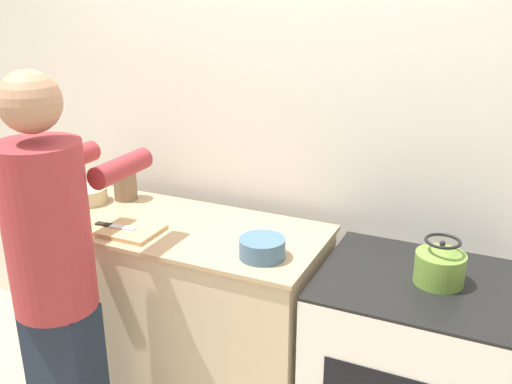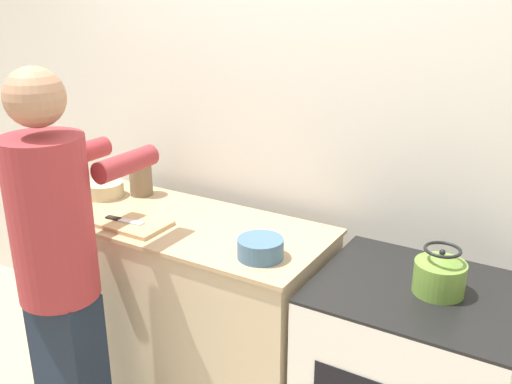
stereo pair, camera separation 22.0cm
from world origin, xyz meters
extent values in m
cube|color=silver|center=(0.00, 0.71, 1.30)|extent=(8.00, 0.05, 2.60)
cube|color=#C6B28E|center=(-0.39, 0.29, 0.46)|extent=(1.31, 0.57, 0.91)
cube|color=tan|center=(-0.39, 0.29, 0.92)|extent=(1.33, 0.60, 0.02)
cube|color=silver|center=(0.67, 0.32, 0.44)|extent=(0.74, 0.64, 0.87)
cube|color=black|center=(0.67, 0.32, 0.88)|extent=(0.74, 0.64, 0.01)
cylinder|color=maroon|center=(-0.58, -0.27, 1.10)|extent=(0.31, 0.31, 0.65)
sphere|color=#A87A5B|center=(-0.58, -0.27, 1.57)|extent=(0.22, 0.22, 0.22)
cylinder|color=maroon|center=(-0.71, 0.02, 1.27)|extent=(0.09, 0.30, 0.09)
cylinder|color=maroon|center=(-0.45, 0.02, 1.27)|extent=(0.09, 0.30, 0.09)
cube|color=tan|center=(-0.57, 0.14, 0.94)|extent=(0.35, 0.21, 0.02)
cube|color=silver|center=(-0.55, 0.13, 0.95)|extent=(0.12, 0.05, 0.01)
cube|color=black|center=(-0.65, 0.12, 0.95)|extent=(0.08, 0.04, 0.01)
cylinder|color=olive|center=(0.74, 0.33, 0.94)|extent=(0.18, 0.18, 0.12)
cone|color=olive|center=(0.74, 0.33, 1.02)|extent=(0.15, 0.15, 0.03)
sphere|color=black|center=(0.74, 0.33, 1.04)|extent=(0.02, 0.02, 0.02)
torus|color=black|center=(0.74, 0.33, 1.06)|extent=(0.13, 0.13, 0.01)
cylinder|color=#426684|center=(0.09, 0.16, 0.97)|extent=(0.18, 0.18, 0.08)
cylinder|color=#C6B789|center=(-0.93, 0.35, 0.97)|extent=(0.19, 0.19, 0.07)
cylinder|color=#756047|center=(-0.78, 0.46, 1.02)|extent=(0.11, 0.11, 0.17)
cylinder|color=#28231E|center=(-0.78, 0.46, 1.11)|extent=(0.12, 0.12, 0.01)
camera|label=1|loc=(0.91, -1.68, 1.94)|focal=40.00mm
camera|label=2|loc=(1.10, -1.58, 1.94)|focal=40.00mm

